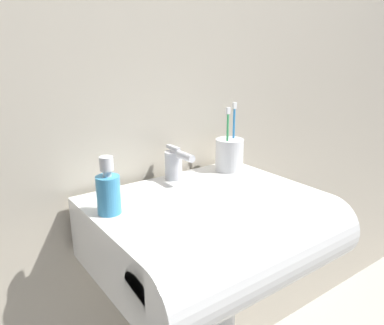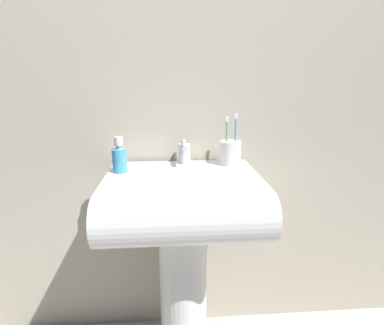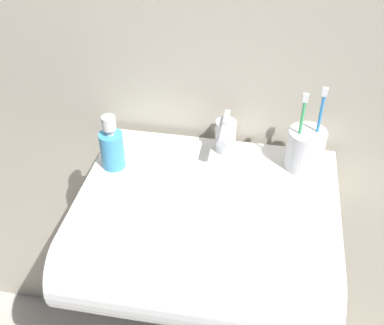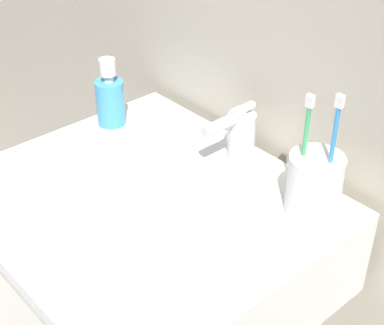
% 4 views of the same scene
% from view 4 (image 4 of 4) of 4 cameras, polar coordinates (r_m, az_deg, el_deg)
% --- Properties ---
extents(sink_basin, '(0.58, 0.49, 0.17)m').
position_cam_4_polar(sink_basin, '(1.05, -4.71, -7.18)').
color(sink_basin, white).
rests_on(sink_basin, sink_pedestal).
extents(faucet, '(0.05, 0.12, 0.10)m').
position_cam_4_polar(faucet, '(1.07, 4.53, 2.91)').
color(faucet, silver).
rests_on(faucet, sink_basin).
extents(toothbrush_cup, '(0.09, 0.09, 0.21)m').
position_cam_4_polar(toothbrush_cup, '(0.95, 11.79, -1.98)').
color(toothbrush_cup, white).
rests_on(toothbrush_cup, sink_basin).
extents(soap_bottle, '(0.06, 0.06, 0.14)m').
position_cam_4_polar(soap_bottle, '(1.18, -7.95, 6.13)').
color(soap_bottle, '#3F99CC').
rests_on(soap_bottle, sink_basin).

